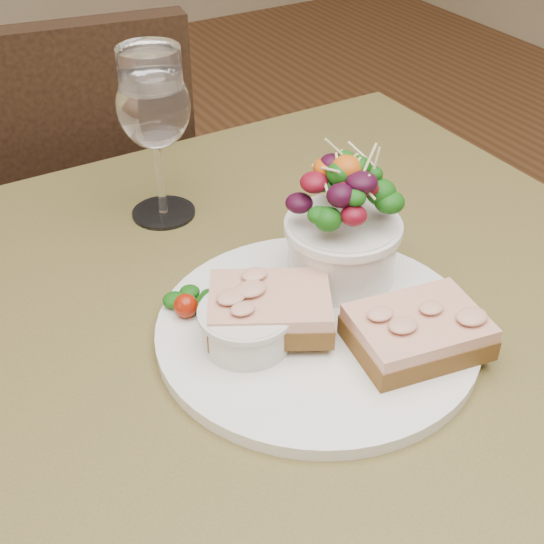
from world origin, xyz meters
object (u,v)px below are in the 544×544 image
sandwich_front (418,332)px  salad_bowl (343,224)px  ramekin (246,325)px  wine_glass (154,111)px  chair_far (70,332)px  dinner_plate (317,330)px  cafe_table (289,410)px  sandwich_back (270,308)px

sandwich_front → salad_bowl: bearing=98.4°
sandwich_front → ramekin: ramekin is taller
wine_glass → sandwich_front: bearing=-74.4°
chair_far → wine_glass: size_ratio=5.14×
dinner_plate → sandwich_front: 0.09m
sandwich_front → wine_glass: wine_glass is taller
ramekin → wine_glass: 0.27m
cafe_table → sandwich_back: (-0.02, -0.00, 0.14)m
chair_far → ramekin: bearing=100.9°
sandwich_back → ramekin: sandwich_back is taller
cafe_table → sandwich_front: (0.07, -0.08, 0.13)m
chair_far → sandwich_front: size_ratio=7.38×
dinner_plate → sandwich_front: size_ratio=2.35×
sandwich_front → cafe_table: bearing=141.2°
ramekin → salad_bowl: bearing=17.6°
sandwich_back → chair_far: bearing=122.1°
cafe_table → sandwich_front: size_ratio=6.56×
cafe_table → salad_bowl: salad_bowl is taller
dinner_plate → ramekin: bearing=170.3°
ramekin → cafe_table: bearing=7.7°
cafe_table → dinner_plate: dinner_plate is taller
cafe_table → ramekin: 0.14m
chair_far → dinner_plate: size_ratio=3.15×
salad_bowl → wine_glass: (-0.09, 0.21, 0.05)m
cafe_table → sandwich_front: 0.17m
cafe_table → wine_glass: bearing=93.9°
dinner_plate → ramekin: ramekin is taller
salad_bowl → sandwich_front: bearing=-91.0°
sandwich_front → wine_glass: size_ratio=0.70×
sandwich_front → salad_bowl: 0.12m
chair_far → dinner_plate: (0.08, -0.67, 0.46)m
cafe_table → chair_far: 0.75m
sandwich_back → ramekin: bearing=-139.2°
dinner_plate → salad_bowl: salad_bowl is taller
cafe_table → ramekin: ramekin is taller
dinner_plate → wine_glass: bearing=97.4°
sandwich_back → dinner_plate: bearing=5.0°
sandwich_front → ramekin: bearing=157.3°
sandwich_back → salad_bowl: salad_bowl is taller
chair_far → salad_bowl: bearing=112.2°
sandwich_back → ramekin: size_ratio=1.72×
salad_bowl → dinner_plate: bearing=-139.6°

